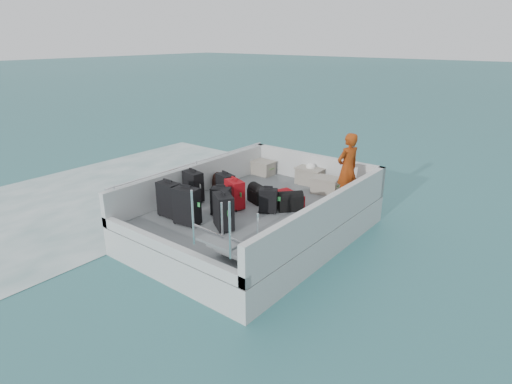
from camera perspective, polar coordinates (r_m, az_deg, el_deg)
ground at (r=9.36m, az=-0.11°, el=-5.92°), size 160.00×160.00×0.00m
wake_foam at (r=12.68m, az=-17.37°, el=0.25°), size 10.00×10.00×0.00m
ferry_hull at (r=9.23m, az=-0.11°, el=-4.24°), size 3.60×5.00×0.60m
deck at (r=9.11m, az=-0.12°, el=-2.46°), size 3.30×4.70×0.02m
deck_fittings at (r=8.53m, az=0.37°, el=-1.30°), size 3.60×5.00×0.90m
suitcase_0 at (r=8.82m, az=-11.51°, el=-1.03°), size 0.48×0.28×0.73m
suitcase_1 at (r=9.58m, az=-8.34°, el=0.72°), size 0.50×0.34×0.68m
suitcase_2 at (r=9.57m, az=-4.10°, el=0.64°), size 0.47×0.35×0.61m
suitcase_3 at (r=8.39m, az=-9.21°, el=-1.92°), size 0.53×0.36×0.75m
suitcase_4 at (r=8.79m, az=-4.70°, el=-1.26°), size 0.45×0.38×0.58m
suitcase_5 at (r=9.11m, az=-2.85°, el=-0.32°), size 0.51×0.41×0.62m
suitcase_6 at (r=8.14m, az=-4.36°, el=-2.65°), size 0.58×0.52×0.69m
suitcase_7 at (r=8.88m, az=1.64°, el=-1.20°), size 0.42×0.36×0.52m
suitcase_8 at (r=9.32m, az=4.18°, el=-1.01°), size 0.81×0.67×0.27m
duffel_0 at (r=10.21m, az=-4.35°, el=1.02°), size 0.49×0.33×0.32m
duffel_1 at (r=9.48m, az=0.25°, el=-0.44°), size 0.53×0.44×0.32m
duffel_2 at (r=9.08m, az=4.59°, el=-1.44°), size 0.57×0.58×0.32m
crate_0 at (r=11.41m, az=0.92°, el=3.20°), size 0.58×0.41×0.34m
crate_1 at (r=10.74m, az=7.26°, el=2.08°), size 0.66×0.46×0.39m
crate_2 at (r=10.75m, az=7.25°, el=1.92°), size 0.62×0.50×0.32m
crate_3 at (r=10.16m, az=9.19°, el=0.84°), size 0.66×0.52×0.36m
yellow_bag at (r=9.62m, az=12.63°, el=-0.95°), size 0.28×0.26×0.22m
white_bag at (r=10.67m, az=7.30°, el=3.20°), size 0.24×0.24×0.18m
passenger at (r=9.45m, az=12.09°, el=3.05°), size 0.54×0.67×1.57m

